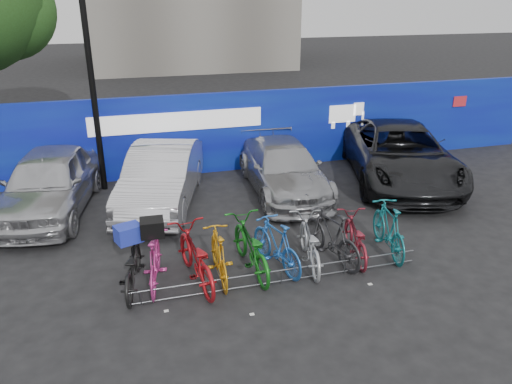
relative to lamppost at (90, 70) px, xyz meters
name	(u,v)px	position (x,y,z in m)	size (l,w,h in m)	color
ground	(272,268)	(3.20, -5.40, -3.27)	(100.00, 100.00, 0.00)	black
hoarding	(212,133)	(3.21, 0.60, -2.07)	(22.00, 0.18, 2.40)	#0C0A96
lamppost	(90,70)	(0.00, 0.00, 0.00)	(0.25, 0.50, 6.11)	black
bike_rack	(281,276)	(3.20, -6.00, -3.11)	(5.60, 0.03, 0.30)	#595B60
car_0	(49,182)	(-1.24, -1.28, -2.49)	(1.86, 4.61, 1.57)	#B3B4B8
car_1	(162,176)	(1.47, -1.50, -2.53)	(1.58, 4.52, 1.49)	silver
car_2	(283,168)	(4.76, -1.52, -2.60)	(1.87, 4.60, 1.33)	#999A9E
car_3	(399,154)	(8.24, -1.62, -2.47)	(2.68, 5.80, 1.61)	black
bike_0	(132,265)	(0.51, -5.38, -2.79)	(0.64, 1.83, 0.96)	black
bike_1	(155,260)	(0.93, -5.38, -2.76)	(0.48, 1.71, 1.03)	#CA3288
bike_2	(195,257)	(1.66, -5.51, -2.74)	(0.71, 2.04, 1.07)	#A91219
bike_3	(219,255)	(2.11, -5.50, -2.77)	(0.47, 1.68, 1.01)	orange
bike_4	(250,247)	(2.76, -5.39, -2.74)	(0.70, 2.01, 1.06)	#136A17
bike_5	(276,244)	(3.28, -5.42, -2.75)	(0.49, 1.73, 1.04)	blue
bike_6	(309,243)	(3.95, -5.48, -2.78)	(0.65, 1.87, 0.98)	#9FA3A6
bike_7	(332,236)	(4.45, -5.44, -2.71)	(0.52, 1.86, 1.11)	#28282A
bike_8	(355,237)	(4.97, -5.45, -2.82)	(0.60, 1.72, 0.90)	maroon
bike_9	(389,229)	(5.74, -5.45, -2.72)	(0.52, 1.83, 1.10)	#137077
cargo_crate	(128,234)	(0.51, -5.38, -2.15)	(0.44, 0.34, 0.32)	#2030B0
cargo_topcase	(152,228)	(0.93, -5.38, -2.09)	(0.42, 0.38, 0.31)	black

